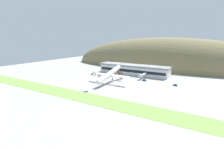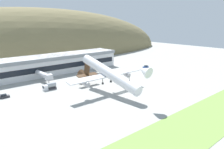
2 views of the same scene
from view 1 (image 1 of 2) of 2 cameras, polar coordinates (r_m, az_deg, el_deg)
The scene contains 12 objects.
ground_plane at distance 157.28m, azimuth 0.01°, elevation -3.50°, with size 391.22×391.22×0.00m, color #9E9E99.
grass_strip_foreground at distance 127.54m, azimuth -9.09°, elevation -7.33°, with size 352.09×18.23×0.08m, color #759947.
hill_backdrop at distance 263.92m, azimuth 16.60°, elevation 2.26°, with size 302.96×85.74×85.23m, color olive.
terminal_building at distance 205.56m, azimuth 6.98°, elevation 1.86°, with size 83.91×16.67×11.16m.
jetway_0 at distance 198.40m, azimuth 0.93°, elevation 0.90°, with size 3.38×16.03×5.43m.
jetway_1 at distance 184.19m, azimuth 10.03°, elevation -0.13°, with size 3.38×15.54×5.43m.
cargo_airplane at distance 161.13m, azimuth -0.71°, elevation 0.08°, with size 39.84×46.48×14.90m.
service_car_0 at distance 175.18m, azimuth 10.51°, elevation -1.88°, with size 4.30×1.85×1.67m.
service_car_1 at distance 164.87m, azimuth 19.92°, elevation -3.29°, with size 4.20×2.14×1.47m.
service_car_2 at distance 202.85m, azimuth -6.32°, elevation 0.11°, with size 4.38×1.95×1.59m.
fuel_truck at distance 189.77m, azimuth -1.93°, elevation -0.38°, with size 6.25×2.58×3.21m.
traffic_cone_0 at distance 166.56m, azimuth 9.52°, elevation -2.70°, with size 0.52×0.52×0.58m.
Camera 1 is at (79.06, -129.47, 41.51)m, focal length 28.00 mm.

